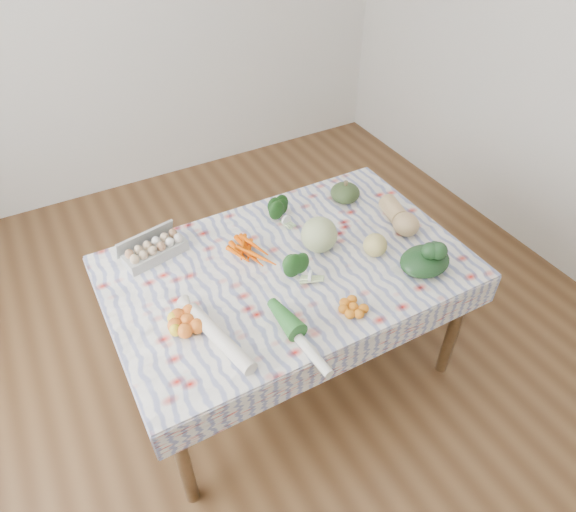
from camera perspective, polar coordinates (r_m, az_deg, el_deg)
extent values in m
plane|color=#56371D|center=(2.97, 0.00, -11.90)|extent=(4.50, 4.50, 0.00)
cube|color=brown|center=(2.43, 0.00, -1.59)|extent=(1.60, 1.00, 0.04)
cylinder|color=brown|center=(2.32, -11.61, -21.24)|extent=(0.06, 0.06, 0.71)
cylinder|color=brown|center=(2.81, 17.97, -7.48)|extent=(0.06, 0.06, 0.71)
cylinder|color=brown|center=(2.85, -17.70, -6.63)|extent=(0.06, 0.06, 0.71)
cylinder|color=brown|center=(3.26, 7.68, 2.56)|extent=(0.06, 0.06, 0.71)
cube|color=white|center=(2.41, 0.00, -1.14)|extent=(1.66, 1.06, 0.01)
cube|color=#ABABA5|center=(2.50, -14.53, 0.56)|extent=(0.32, 0.18, 0.08)
cube|color=#EF5300|center=(2.43, -4.39, -0.05)|extent=(0.25, 0.23, 0.04)
ellipsoid|color=#163D13|center=(2.63, -0.77, 4.96)|extent=(0.16, 0.14, 0.12)
ellipsoid|color=#354924|center=(2.80, 6.36, 7.00)|extent=(0.19, 0.19, 0.10)
sphere|color=#A9B879|center=(2.44, 3.49, 2.38)|extent=(0.19, 0.19, 0.17)
ellipsoid|color=tan|center=(2.66, 12.28, 4.51)|extent=(0.18, 0.30, 0.13)
cube|color=orange|center=(2.16, -11.12, -7.06)|extent=(0.21, 0.21, 0.07)
ellipsoid|color=#1A4B18|center=(2.30, 1.39, -1.80)|extent=(0.19, 0.19, 0.10)
cube|color=orange|center=(2.21, 7.27, -5.59)|extent=(0.18, 0.18, 0.05)
sphere|color=tan|center=(2.46, 9.66, 1.20)|extent=(0.12, 0.12, 0.11)
ellipsoid|color=#153217|center=(2.43, 14.95, -0.55)|extent=(0.29, 0.25, 0.11)
cylinder|color=white|center=(2.08, -7.64, -8.97)|extent=(0.15, 0.44, 0.06)
cylinder|color=white|center=(2.07, 1.30, -9.18)|extent=(0.07, 0.41, 0.04)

